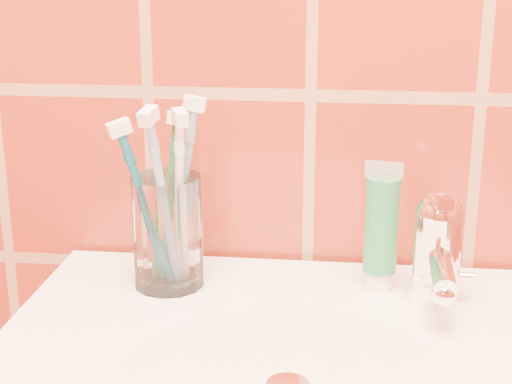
# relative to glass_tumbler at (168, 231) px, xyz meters

# --- Properties ---
(glass_tumbler) EXTENTS (0.08, 0.08, 0.12)m
(glass_tumbler) POSITION_rel_glass_tumbler_xyz_m (0.00, 0.00, 0.00)
(glass_tumbler) COLOR white
(glass_tumbler) RESTS_ON pedestal_sink
(toothpaste_tube) EXTENTS (0.04, 0.04, 0.14)m
(toothpaste_tube) POSITION_rel_glass_tumbler_xyz_m (0.22, 0.02, 0.00)
(toothpaste_tube) COLOR white
(toothpaste_tube) RESTS_ON pedestal_sink
(faucet) EXTENTS (0.05, 0.11, 0.12)m
(faucet) POSITION_rel_glass_tumbler_xyz_m (0.28, -0.02, 0.00)
(faucet) COLOR white
(faucet) RESTS_ON pedestal_sink
(toothbrush_0) EXTENTS (0.06, 0.06, 0.21)m
(toothbrush_0) POSITION_rel_glass_tumbler_xyz_m (0.01, 0.01, 0.04)
(toothbrush_0) COLOR #6E9BC4
(toothbrush_0) RESTS_ON glass_tumbler
(toothbrush_1) EXTENTS (0.07, 0.08, 0.21)m
(toothbrush_1) POSITION_rel_glass_tumbler_xyz_m (0.02, -0.01, 0.04)
(toothbrush_1) COLOR white
(toothbrush_1) RESTS_ON glass_tumbler
(toothbrush_2) EXTENTS (0.07, 0.13, 0.22)m
(toothbrush_2) POSITION_rel_glass_tumbler_xyz_m (0.00, -0.03, 0.04)
(toothbrush_2) COLOR #789DD6
(toothbrush_2) RESTS_ON glass_tumbler
(toothbrush_3) EXTENTS (0.07, 0.11, 0.20)m
(toothbrush_3) POSITION_rel_glass_tumbler_xyz_m (-0.00, 0.02, 0.03)
(toothbrush_3) COLOR #1B6835
(toothbrush_3) RESTS_ON glass_tumbler
(toothbrush_4) EXTENTS (0.12, 0.11, 0.20)m
(toothbrush_4) POSITION_rel_glass_tumbler_xyz_m (-0.02, -0.02, 0.03)
(toothbrush_4) COLOR #0D556E
(toothbrush_4) RESTS_ON glass_tumbler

